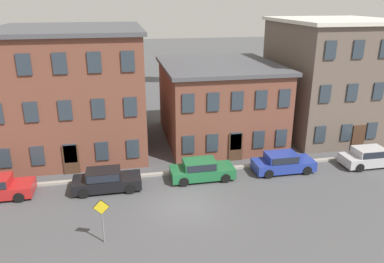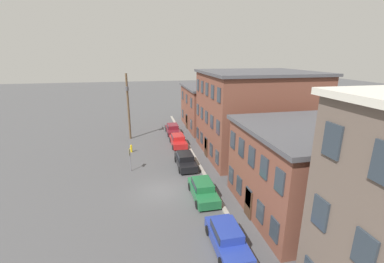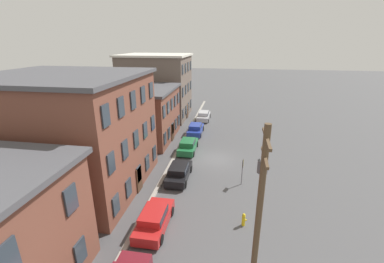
% 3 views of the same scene
% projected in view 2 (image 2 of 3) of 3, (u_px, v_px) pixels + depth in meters
% --- Properties ---
extents(ground_plane, '(200.00, 200.00, 0.00)m').
position_uv_depth(ground_plane, '(162.00, 191.00, 22.72)').
color(ground_plane, '#4C4C4F').
extents(kerb_strip, '(56.00, 0.36, 0.16)m').
position_uv_depth(kerb_strip, '(211.00, 185.00, 23.57)').
color(kerb_strip, '#9E998E').
rests_on(kerb_strip, ground_plane).
extents(apartment_corner, '(11.64, 10.71, 6.80)m').
position_uv_depth(apartment_corner, '(217.00, 106.00, 42.29)').
color(apartment_corner, brown).
rests_on(apartment_corner, ground_plane).
extents(apartment_midblock, '(11.48, 12.34, 9.82)m').
position_uv_depth(apartment_midblock, '(255.00, 113.00, 30.41)').
color(apartment_midblock, brown).
rests_on(apartment_midblock, ground_plane).
extents(apartment_far, '(9.77, 10.89, 6.71)m').
position_uv_depth(apartment_far, '(315.00, 169.00, 19.26)').
color(apartment_far, brown).
rests_on(apartment_far, ground_plane).
extents(car_maroon, '(4.40, 1.92, 1.43)m').
position_uv_depth(car_maroon, '(173.00, 129.00, 39.06)').
color(car_maroon, maroon).
rests_on(car_maroon, ground_plane).
extents(car_red, '(4.40, 1.92, 1.43)m').
position_uv_depth(car_red, '(178.00, 140.00, 33.99)').
color(car_red, '#B21E1E').
rests_on(car_red, ground_plane).
extents(car_black, '(4.40, 1.92, 1.43)m').
position_uv_depth(car_black, '(185.00, 160.00, 27.56)').
color(car_black, black).
rests_on(car_black, ground_plane).
extents(car_green, '(4.40, 1.92, 1.43)m').
position_uv_depth(car_green, '(203.00, 189.00, 21.56)').
color(car_green, '#1E6638').
rests_on(car_green, ground_plane).
extents(car_blue, '(4.40, 1.92, 1.43)m').
position_uv_depth(car_blue, '(227.00, 237.00, 15.90)').
color(car_blue, '#233899').
rests_on(car_blue, ground_plane).
extents(caution_sign, '(0.85, 0.08, 2.51)m').
position_uv_depth(caution_sign, '(130.00, 156.00, 26.19)').
color(caution_sign, slate).
rests_on(caution_sign, ground_plane).
extents(utility_pole, '(2.40, 0.44, 9.21)m').
position_uv_depth(utility_pole, '(128.00, 103.00, 35.46)').
color(utility_pole, brown).
rests_on(utility_pole, ground_plane).
extents(fire_hydrant, '(0.24, 0.34, 0.96)m').
position_uv_depth(fire_hydrant, '(131.00, 148.00, 31.71)').
color(fire_hydrant, yellow).
rests_on(fire_hydrant, ground_plane).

